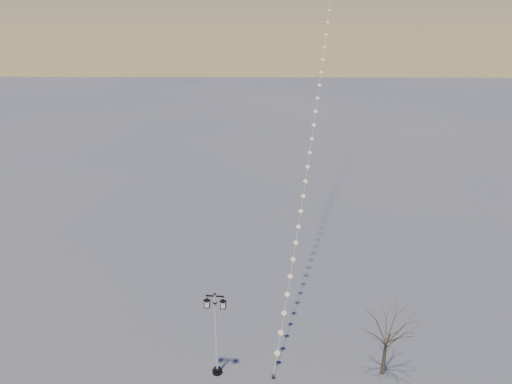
{
  "coord_description": "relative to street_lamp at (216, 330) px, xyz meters",
  "views": [
    {
      "loc": [
        1.04,
        -20.45,
        19.46
      ],
      "look_at": [
        0.48,
        8.22,
        9.02
      ],
      "focal_mm": 33.66,
      "sensor_mm": 36.0,
      "label": 1
    }
  ],
  "objects": [
    {
      "name": "bare_tree",
      "position": [
        9.61,
        0.13,
        -0.16
      ],
      "size": [
        2.44,
        2.44,
        4.04
      ],
      "rotation": [
        0.0,
        0.0,
        0.33
      ],
      "color": "#4C412E",
      "rests_on": "ground"
    },
    {
      "name": "street_lamp",
      "position": [
        0.0,
        0.0,
        0.0
      ],
      "size": [
        1.36,
        0.6,
        5.37
      ],
      "rotation": [
        0.0,
        0.0,
        -0.08
      ],
      "color": "black",
      "rests_on": "ground"
    },
    {
      "name": "kite_train",
      "position": [
        7.65,
        21.35,
        15.35
      ],
      "size": [
        9.38,
        44.05,
        36.81
      ],
      "rotation": [
        0.0,
        0.0,
        -0.28
      ],
      "color": "black",
      "rests_on": "ground"
    }
  ]
}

